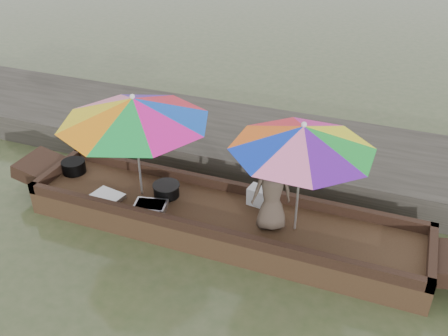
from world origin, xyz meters
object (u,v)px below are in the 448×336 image
(tray_crayfish, at_px, (151,206))
(tray_scallop, at_px, (108,196))
(charcoal_grill, at_px, (166,190))
(supply_bag, at_px, (259,196))
(boat_hull, at_px, (221,222))
(umbrella_bow, at_px, (137,147))
(vendor, at_px, (272,193))
(cooking_pot, at_px, (74,167))
(umbrella_stern, at_px, (299,179))

(tray_crayfish, height_order, tray_scallop, tray_crayfish)
(charcoal_grill, distance_m, supply_bag, 1.33)
(boat_hull, distance_m, umbrella_bow, 1.57)
(vendor, xyz_separation_m, umbrella_bow, (-1.97, 0.06, 0.25))
(tray_scallop, distance_m, umbrella_bow, 0.89)
(tray_crayfish, distance_m, supply_bag, 1.52)
(cooking_pot, xyz_separation_m, tray_scallop, (0.89, -0.43, -0.07))
(tray_crayfish, distance_m, charcoal_grill, 0.39)
(tray_crayfish, distance_m, umbrella_stern, 2.13)
(supply_bag, distance_m, umbrella_bow, 1.82)
(cooking_pot, relative_size, tray_scallop, 0.81)
(vendor, relative_size, umbrella_bow, 0.51)
(tray_scallop, height_order, vendor, vendor)
(tray_scallop, xyz_separation_m, umbrella_stern, (2.69, 0.29, 0.74))
(boat_hull, height_order, umbrella_bow, umbrella_bow)
(boat_hull, distance_m, umbrella_stern, 1.41)
(cooking_pot, relative_size, charcoal_grill, 0.98)
(vendor, height_order, umbrella_stern, umbrella_stern)
(vendor, bearing_deg, charcoal_grill, -32.17)
(boat_hull, height_order, supply_bag, supply_bag)
(tray_scallop, distance_m, vendor, 2.43)
(tray_scallop, xyz_separation_m, umbrella_bow, (0.40, 0.29, 0.74))
(tray_crayfish, distance_m, umbrella_bow, 0.85)
(supply_bag, height_order, umbrella_bow, umbrella_bow)
(tray_crayfish, relative_size, charcoal_grill, 1.21)
(boat_hull, distance_m, cooking_pot, 2.55)
(charcoal_grill, xyz_separation_m, umbrella_stern, (1.93, -0.09, 0.69))
(supply_bag, bearing_deg, umbrella_stern, -31.21)
(tray_scallop, height_order, umbrella_stern, umbrella_stern)
(vendor, bearing_deg, cooking_pot, -30.54)
(tray_scallop, bearing_deg, umbrella_bow, 35.84)
(boat_hull, height_order, charcoal_grill, charcoal_grill)
(cooking_pot, height_order, umbrella_bow, umbrella_bow)
(tray_crayfish, distance_m, vendor, 1.75)
(tray_crayfish, bearing_deg, supply_bag, 26.72)
(vendor, bearing_deg, supply_bag, -82.03)
(boat_hull, xyz_separation_m, tray_scallop, (-1.65, -0.29, 0.21))
(tray_scallop, xyz_separation_m, charcoal_grill, (0.76, 0.37, 0.06))
(vendor, bearing_deg, tray_crayfish, -18.74)
(boat_hull, bearing_deg, vendor, -5.15)
(tray_crayfish, xyz_separation_m, vendor, (1.66, 0.24, 0.48))
(tray_crayfish, height_order, umbrella_stern, umbrella_stern)
(vendor, distance_m, umbrella_stern, 0.41)
(cooking_pot, relative_size, umbrella_stern, 0.20)
(supply_bag, distance_m, umbrella_stern, 0.98)
(charcoal_grill, distance_m, vendor, 1.68)
(umbrella_stern, bearing_deg, tray_crayfish, -171.35)
(supply_bag, xyz_separation_m, vendor, (0.31, -0.45, 0.40))
(boat_hull, distance_m, vendor, 1.01)
(cooking_pot, distance_m, tray_crayfish, 1.66)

